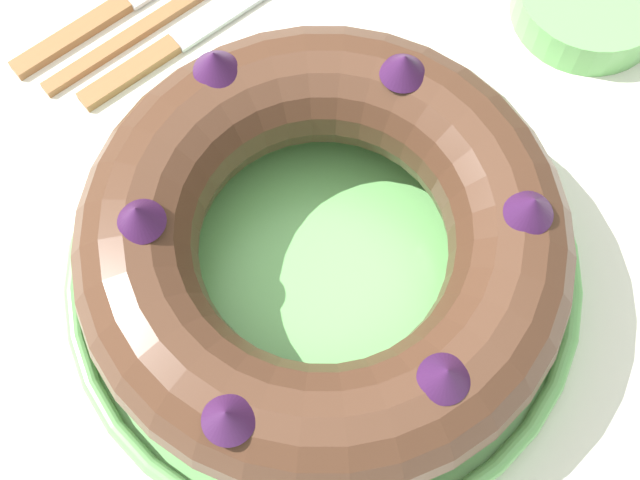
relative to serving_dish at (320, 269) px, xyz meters
name	(u,v)px	position (x,y,z in m)	size (l,w,h in m)	color
ground_plane	(313,459)	(0.00, -0.02, -0.74)	(8.00, 8.00, 0.00)	brown
dining_table	(308,325)	(0.00, -0.02, -0.09)	(1.45, 1.09, 0.72)	silver
serving_dish	(320,269)	(0.00, 0.00, 0.00)	(0.36, 0.36, 0.02)	#6BB760
bundt_cake	(320,240)	(0.00, 0.00, 0.05)	(0.32, 0.32, 0.10)	#4C2D1E
fork	(178,7)	(-0.25, 0.06, -0.01)	(0.02, 0.22, 0.01)	#936038
serving_knife	(123,5)	(-0.28, 0.02, -0.01)	(0.02, 0.24, 0.01)	#936038
cake_knife	(172,46)	(-0.22, 0.03, -0.01)	(0.02, 0.19, 0.01)	#936038
side_bowl	(590,0)	(-0.04, 0.31, 0.00)	(0.12, 0.12, 0.03)	#6BB760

